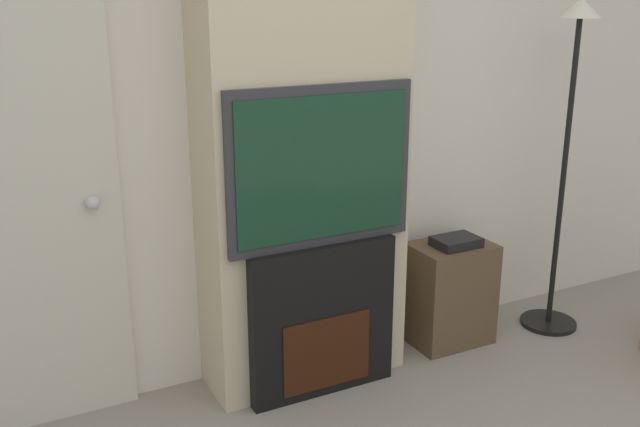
{
  "coord_description": "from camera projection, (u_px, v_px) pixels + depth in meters",
  "views": [
    {
      "loc": [
        -1.39,
        -1.04,
        1.82
      ],
      "look_at": [
        0.0,
        1.65,
        0.88
      ],
      "focal_mm": 40.0,
      "sensor_mm": 36.0,
      "label": 1
    }
  ],
  "objects": [
    {
      "name": "chimney_breast",
      "position": [
        302.0,
        104.0,
        3.19
      ],
      "size": [
        0.96,
        0.35,
        2.7
      ],
      "color": "beige",
      "rests_on": "ground_plane"
    },
    {
      "name": "fireplace",
      "position": [
        320.0,
        319.0,
        3.33
      ],
      "size": [
        0.72,
        0.15,
        0.74
      ],
      "color": "black",
      "rests_on": "ground_plane"
    },
    {
      "name": "entry_door",
      "position": [
        18.0,
        200.0,
        2.88
      ],
      "size": [
        0.81,
        0.09,
        2.05
      ],
      "color": "beige",
      "rests_on": "ground_plane"
    },
    {
      "name": "floor_lamp",
      "position": [
        567.0,
        138.0,
        3.77
      ],
      "size": [
        0.31,
        0.31,
        1.8
      ],
      "color": "black",
      "rests_on": "ground_plane"
    },
    {
      "name": "wall_back",
      "position": [
        283.0,
        98.0,
        3.36
      ],
      "size": [
        6.0,
        0.06,
        2.7
      ],
      "color": "silver",
      "rests_on": "ground_plane"
    },
    {
      "name": "television",
      "position": [
        320.0,
        167.0,
        3.11
      ],
      "size": [
        0.89,
        0.07,
        0.72
      ],
      "color": "#2D2D33",
      "rests_on": "fireplace"
    },
    {
      "name": "media_stand",
      "position": [
        450.0,
        292.0,
        3.83
      ],
      "size": [
        0.43,
        0.31,
        0.61
      ],
      "color": "brown",
      "rests_on": "ground_plane"
    }
  ]
}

